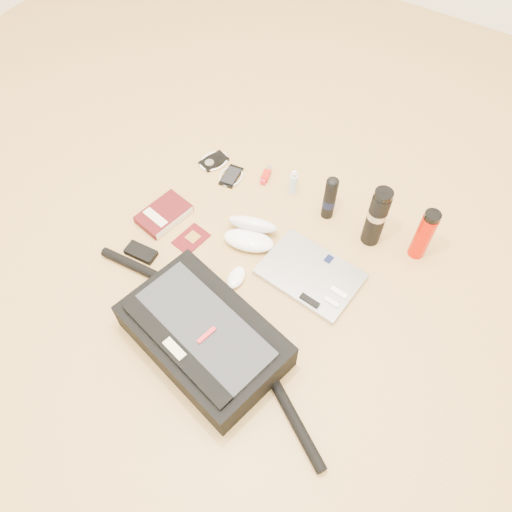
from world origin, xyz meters
name	(u,v)px	position (x,y,z in m)	size (l,w,h in m)	color
ground	(239,287)	(0.00, 0.00, 0.00)	(4.00, 4.00, 0.00)	tan
messenger_bag	(203,335)	(0.02, -0.24, 0.07)	(1.03, 0.42, 0.14)	black
laptop	(310,275)	(0.19, 0.17, 0.01)	(0.35, 0.26, 0.03)	#A2A2A4
book	(164,214)	(-0.41, 0.11, 0.02)	(0.16, 0.21, 0.04)	#440C0F
passport	(191,239)	(-0.26, 0.08, 0.00)	(0.11, 0.13, 0.01)	#4D0A0F
mouse	(236,277)	(-0.02, 0.02, 0.02)	(0.07, 0.10, 0.03)	white
sunglasses_case	(251,232)	(-0.08, 0.20, 0.04)	(0.23, 0.20, 0.11)	white
ipod	(214,161)	(-0.42, 0.45, 0.01)	(0.12, 0.13, 0.01)	black
phone	(231,176)	(-0.31, 0.41, 0.01)	(0.10, 0.12, 0.01)	black
inhaler	(266,175)	(-0.19, 0.49, 0.01)	(0.04, 0.10, 0.03)	#B51A12
spray_bottle	(293,183)	(-0.06, 0.48, 0.05)	(0.04, 0.04, 0.12)	#A8CDE0
aerosol_can	(330,198)	(0.11, 0.45, 0.10)	(0.06, 0.06, 0.20)	black
thermos_black	(377,217)	(0.30, 0.43, 0.13)	(0.08, 0.08, 0.26)	black
thermos_red	(424,235)	(0.47, 0.46, 0.11)	(0.08, 0.08, 0.23)	#C41000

